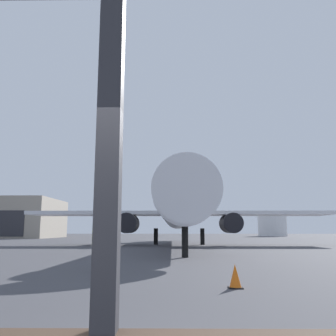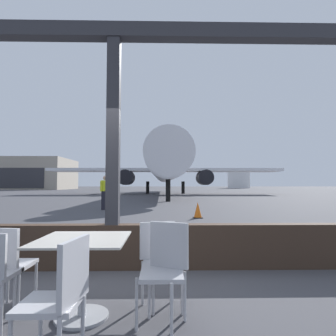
# 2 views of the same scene
# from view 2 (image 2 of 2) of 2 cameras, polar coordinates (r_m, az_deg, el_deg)

# --- Properties ---
(ground_plane) EXTENTS (220.00, 220.00, 0.00)m
(ground_plane) POSITION_cam_2_polar(r_m,az_deg,el_deg) (44.58, -2.19, -4.88)
(ground_plane) COLOR #424247
(window_frame) EXTENTS (8.19, 0.24, 3.91)m
(window_frame) POSITION_cam_2_polar(r_m,az_deg,el_deg) (4.62, -10.86, -2.64)
(window_frame) COLOR #38281E
(window_frame) RESTS_ON ground
(dining_table) EXTENTS (0.87, 0.87, 0.77)m
(dining_table) POSITION_cam_2_polar(r_m,az_deg,el_deg) (3.13, -16.58, -18.49)
(dining_table) COLOR #ADA89E
(dining_table) RESTS_ON ground
(cafe_chair_window_right) EXTENTS (0.44, 0.44, 0.93)m
(cafe_chair_window_right) POSITION_cam_2_polar(r_m,az_deg,el_deg) (2.31, -20.46, -22.08)
(cafe_chair_window_right) COLOR #B2B2B7
(cafe_chair_window_right) RESTS_ON ground
(cafe_chair_aisle_left) EXTENTS (0.44, 0.44, 0.88)m
(cafe_chair_aisle_left) POSITION_cam_2_polar(r_m,az_deg,el_deg) (3.49, -29.35, -15.70)
(cafe_chair_aisle_left) COLOR #B2B2B7
(cafe_chair_aisle_left) RESTS_ON ground
(cafe_chair_aisle_right) EXTENTS (0.47, 0.47, 0.89)m
(cafe_chair_aisle_right) POSITION_cam_2_polar(r_m,az_deg,el_deg) (3.26, -1.65, -16.98)
(cafe_chair_aisle_right) COLOR #B2B2B7
(cafe_chair_aisle_right) RESTS_ON ground
(cafe_chair_side_extra) EXTENTS (0.50, 0.50, 0.93)m
(cafe_chair_side_extra) POSITION_cam_2_polar(r_m,az_deg,el_deg) (2.92, -0.56, -18.30)
(cafe_chair_side_extra) COLOR #B2B2B7
(cafe_chair_side_extra) RESTS_ON ground
(airplane) EXTENTS (29.93, 36.71, 10.22)m
(airplane) POSITION_cam_2_polar(r_m,az_deg,el_deg) (36.38, -0.47, 0.14)
(airplane) COLOR silver
(airplane) RESTS_ON ground
(ground_crew_worker) EXTENTS (0.42, 0.43, 1.74)m
(ground_crew_worker) POSITION_cam_2_polar(r_m,az_deg,el_deg) (15.07, -12.39, -4.68)
(ground_crew_worker) COLOR black
(ground_crew_worker) RESTS_ON ground
(traffic_cone) EXTENTS (0.36, 0.36, 0.61)m
(traffic_cone) POSITION_cam_2_polar(r_m,az_deg,el_deg) (11.31, 5.92, -8.39)
(traffic_cone) COLOR orange
(traffic_cone) RESTS_ON ground
(distant_hangar) EXTENTS (19.06, 16.24, 7.57)m
(distant_hangar) POSITION_cam_2_polar(r_m,az_deg,el_deg) (79.67, -25.57, -1.10)
(distant_hangar) COLOR #9E9384
(distant_hangar) RESTS_ON ground
(fuel_storage_tank) EXTENTS (6.97, 6.97, 6.04)m
(fuel_storage_tank) POSITION_cam_2_polar(r_m,az_deg,el_deg) (94.32, 13.84, -2.06)
(fuel_storage_tank) COLOR white
(fuel_storage_tank) RESTS_ON ground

